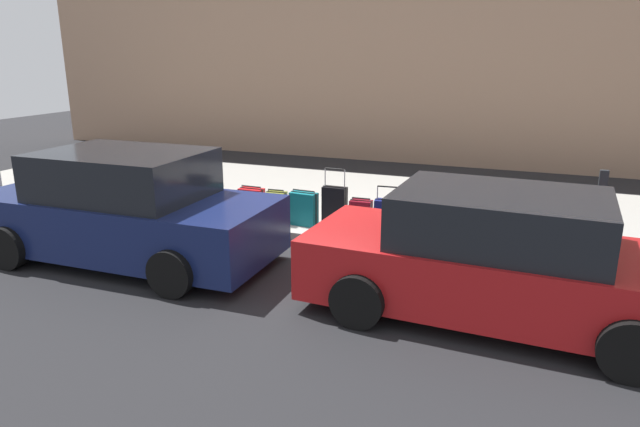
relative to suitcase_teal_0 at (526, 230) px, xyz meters
The scene contains 17 objects.
ground_plane 3.68m from the suitcase_teal_0, ahead, with size 40.00×40.00×0.00m, color black.
sidewalk_curb 4.13m from the suitcase_teal_0, 28.60° to the right, with size 18.00×5.00×0.14m, color #9E9B93.
suitcase_teal_0 is the anchor object (origin of this frame).
suitcase_olive_1 0.53m from the suitcase_teal_0, ahead, with size 0.51×0.28×0.84m.
suitcase_red_2 1.09m from the suitcase_teal_0, ahead, with size 0.45×0.21×0.95m.
suitcase_silver_3 1.60m from the suitcase_teal_0, ahead, with size 0.40×0.22×0.93m.
suitcase_navy_4 2.12m from the suitcase_teal_0, ahead, with size 0.45×0.25×0.84m.
suitcase_maroon_5 2.61m from the suitcase_teal_0, ahead, with size 0.37×0.22×0.58m.
suitcase_black_6 3.10m from the suitcase_teal_0, ahead, with size 0.42×0.20×1.04m.
suitcase_teal_7 3.64m from the suitcase_teal_0, ahead, with size 0.49×0.26×0.64m.
suitcase_olive_8 4.14m from the suitcase_teal_0, ahead, with size 0.36×0.26×0.62m.
suitcase_red_9 4.62m from the suitcase_teal_0, ahead, with size 0.44×0.24×0.64m.
fire_hydrant 5.42m from the suitcase_teal_0, ahead, with size 0.39×0.21×0.85m.
bollard_post 5.94m from the suitcase_teal_0, ahead, with size 0.17×0.17×0.72m, color #333338.
parking_meter 1.13m from the suitcase_teal_0, 167.13° to the right, with size 0.12×0.09×1.27m.
parked_car_red_0 2.25m from the suitcase_teal_0, 83.10° to the left, with size 4.55×2.16×1.53m.
parked_car_navy_1 6.02m from the suitcase_teal_0, 21.68° to the left, with size 4.55×2.14×1.67m.
Camera 1 is at (-3.66, 8.17, 3.06)m, focal length 31.60 mm.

